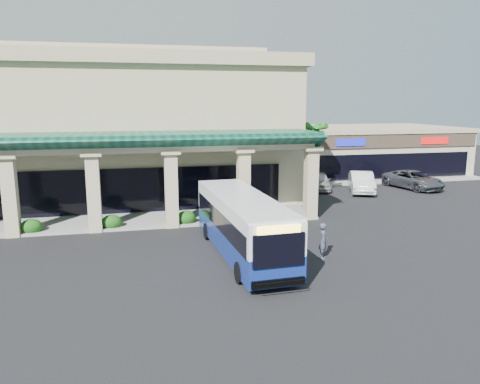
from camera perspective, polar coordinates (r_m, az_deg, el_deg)
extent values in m
plane|color=black|center=(24.61, -0.12, -6.95)|extent=(110.00, 110.00, 0.00)
imported|color=#3F4057|center=(23.34, 10.14, -5.87)|extent=(0.64, 0.76, 1.75)
imported|color=#ACACB0|center=(41.35, 9.60, 1.35)|extent=(3.13, 4.92, 1.56)
imported|color=white|center=(40.96, 14.59, 1.18)|extent=(3.63, 5.56, 1.73)
imported|color=#40434C|center=(44.03, 20.35, 1.42)|extent=(3.85, 6.18, 1.59)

